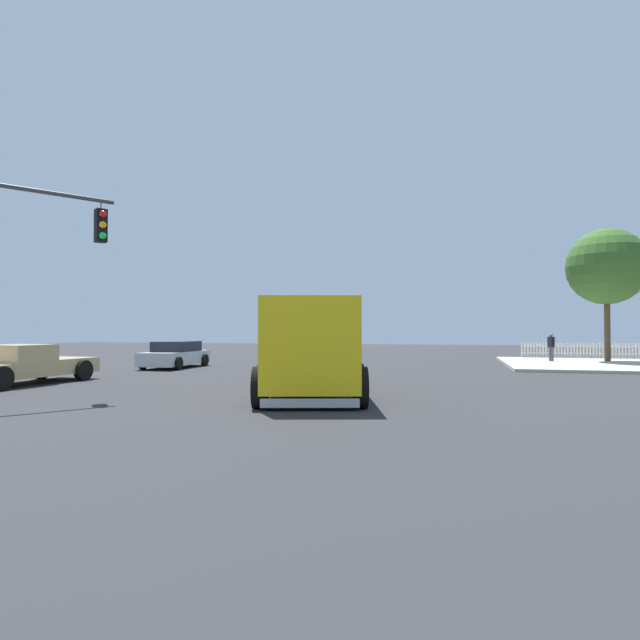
% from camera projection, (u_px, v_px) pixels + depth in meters
% --- Properties ---
extents(ground_plane, '(100.00, 100.00, 0.00)m').
position_uv_depth(ground_plane, '(315.00, 384.00, 17.92)').
color(ground_plane, '#2B2B2D').
extents(sidewalk_corner_near, '(10.79, 10.79, 0.14)m').
position_uv_depth(sidewalk_corner_near, '(613.00, 365.00, 26.93)').
color(sidewalk_corner_near, '#B2ADA0').
rests_on(sidewalk_corner_near, ground).
extents(delivery_truck, '(4.69, 8.58, 2.69)m').
position_uv_depth(delivery_truck, '(311.00, 345.00, 15.76)').
color(delivery_truck, yellow).
rests_on(delivery_truck, ground).
extents(pickup_tan, '(2.47, 5.30, 1.38)m').
position_uv_depth(pickup_tan, '(22.00, 363.00, 17.88)').
color(pickup_tan, tan).
rests_on(pickup_tan, ground).
extents(sedan_silver, '(2.17, 4.37, 1.31)m').
position_uv_depth(sedan_silver, '(176.00, 355.00, 25.85)').
color(sedan_silver, '#B7BABF').
rests_on(sedan_silver, ground).
extents(pedestrian_near_corner, '(0.36, 0.47, 1.57)m').
position_uv_depth(pedestrian_near_corner, '(551.00, 345.00, 28.81)').
color(pedestrian_near_corner, '#4C4C51').
rests_on(pedestrian_near_corner, sidewalk_corner_near).
extents(picket_fence_run, '(7.84, 0.05, 0.95)m').
position_uv_depth(picket_fence_run, '(589.00, 350.00, 31.91)').
color(picket_fence_run, silver).
rests_on(picket_fence_run, sidewalk_corner_near).
extents(shade_tree_near, '(4.26, 4.26, 7.43)m').
position_uv_depth(shade_tree_near, '(607.00, 267.00, 28.90)').
color(shade_tree_near, brown).
rests_on(shade_tree_near, sidewalk_corner_near).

